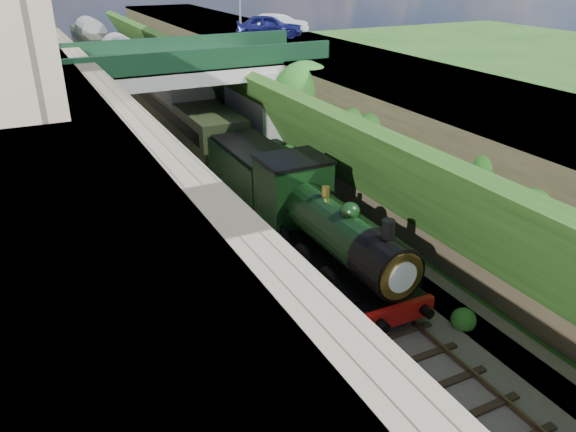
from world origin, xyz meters
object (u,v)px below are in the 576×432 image
object	(u,v)px
car_blue	(269,26)
car_silver	(278,25)
tender	(254,177)
locomotive	(327,230)
road_bridge	(195,96)
tree	(305,95)

from	to	relation	value
car_blue	car_silver	distance (m)	1.40
car_silver	tender	distance (m)	19.16
car_silver	tender	size ratio (longest dim) A/B	0.81
locomotive	road_bridge	bearing A→B (deg)	90.94
car_blue	car_silver	size ratio (longest dim) A/B	1.01
road_bridge	tender	distance (m)	8.63
car_blue	tender	world-z (taller)	car_blue
tender	car_silver	bearing A→B (deg)	60.61
car_blue	tender	bearing A→B (deg)	175.62
road_bridge	locomotive	size ratio (longest dim) A/B	1.56
car_blue	tree	bearing A→B (deg)	-171.98
road_bridge	tender	xyz separation A→B (m)	(0.26, -8.27, -2.46)
car_silver	road_bridge	bearing A→B (deg)	117.99
locomotive	car_silver	bearing A→B (deg)	68.90
tree	car_blue	size ratio (longest dim) A/B	1.35
car_silver	car_blue	bearing A→B (deg)	115.15
tree	tender	distance (m)	6.54
road_bridge	car_silver	distance (m)	12.44
tree	car_silver	size ratio (longest dim) A/B	1.36
car_silver	tender	bearing A→B (deg)	138.75
tree	tender	size ratio (longest dim) A/B	1.10
tender	tree	bearing A→B (deg)	35.52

